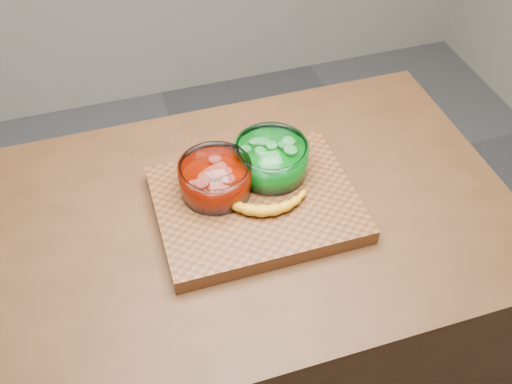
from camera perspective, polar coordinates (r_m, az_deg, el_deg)
name	(u,v)px	position (r m, az deg, el deg)	size (l,w,h in m)	color
ground	(256,383)	(2.08, 0.00, -18.58)	(3.50, 3.50, 0.00)	#535358
counter	(256,314)	(1.68, 0.00, -12.08)	(1.20, 0.80, 0.90)	#512F18
cutting_board	(256,204)	(1.30, 0.00, -1.21)	(0.45, 0.35, 0.04)	brown
bowl_red	(215,178)	(1.28, -4.07, 1.38)	(0.16, 0.16, 0.08)	white
bowl_green	(271,159)	(1.33, 1.54, 3.32)	(0.17, 0.17, 0.08)	white
banana	(263,198)	(1.27, 0.75, -0.61)	(0.23, 0.13, 0.03)	orange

